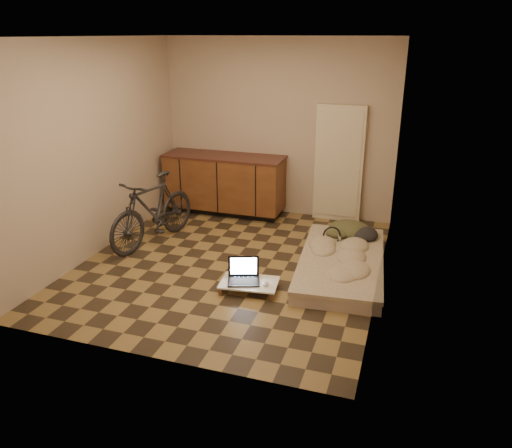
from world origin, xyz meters
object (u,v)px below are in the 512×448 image
(laptop, at_px, (244,276))
(bicycle, at_px, (153,207))
(futon, at_px, (341,263))
(lap_desk, at_px, (249,283))

(laptop, bearing_deg, bicycle, 132.41)
(futon, relative_size, laptop, 4.91)
(bicycle, xyz_separation_m, lap_desk, (1.62, -0.86, -0.42))
(futon, distance_m, laptop, 1.24)
(bicycle, distance_m, lap_desk, 1.88)
(laptop, bearing_deg, lap_desk, -35.48)
(laptop, bearing_deg, futon, 20.77)
(futon, height_order, lap_desk, futon)
(bicycle, relative_size, laptop, 3.76)
(futon, distance_m, lap_desk, 1.20)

